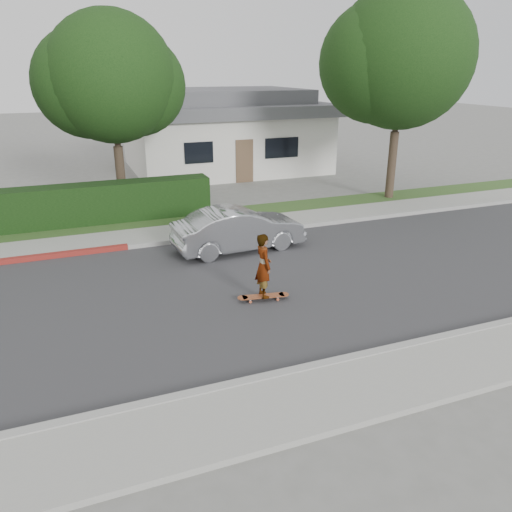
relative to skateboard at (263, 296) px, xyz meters
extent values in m
plane|color=slate|center=(-3.62, 0.91, -0.11)|extent=(120.00, 120.00, 0.00)
cube|color=#2D2D30|center=(-3.62, 0.91, -0.11)|extent=(60.00, 8.00, 0.01)
cube|color=#9E9E99|center=(-3.62, -3.19, -0.04)|extent=(60.00, 0.20, 0.15)
cube|color=gray|center=(-3.62, -4.09, -0.05)|extent=(60.00, 1.60, 0.12)
cube|color=#9E9E99|center=(-3.62, 5.01, -0.04)|extent=(60.00, 0.20, 0.15)
cube|color=gray|center=(-3.62, 5.91, -0.05)|extent=(60.00, 1.60, 0.12)
cube|color=#2D4C1E|center=(-3.62, 7.51, -0.06)|extent=(60.00, 1.60, 0.10)
cylinder|color=#33261C|center=(-2.12, 9.91, 1.15)|extent=(0.36, 0.36, 2.52)
cylinder|color=#33261C|center=(-2.12, 9.91, 3.04)|extent=(0.24, 0.24, 2.10)
sphere|color=black|center=(-2.12, 9.91, 4.93)|extent=(4.80, 4.80, 4.80)
sphere|color=black|center=(-2.92, 10.31, 4.73)|extent=(4.08, 4.08, 4.08)
sphere|color=black|center=(-1.22, 10.21, 4.63)|extent=(3.84, 3.84, 3.84)
cylinder|color=#33261C|center=(8.88, 7.41, 1.33)|extent=(0.36, 0.36, 2.88)
cylinder|color=#33261C|center=(8.88, 7.41, 3.49)|extent=(0.24, 0.24, 2.40)
sphere|color=black|center=(8.88, 7.41, 5.65)|extent=(5.60, 5.60, 5.60)
sphere|color=black|center=(8.08, 7.81, 5.45)|extent=(4.76, 4.76, 4.76)
sphere|color=black|center=(9.78, 7.71, 5.35)|extent=(4.48, 4.48, 4.48)
cube|color=beige|center=(4.38, 16.91, 1.39)|extent=(10.00, 8.00, 3.00)
cube|color=#4C4C51|center=(4.38, 16.91, 3.19)|extent=(10.60, 8.60, 0.60)
cube|color=#4C4C51|center=(4.38, 16.91, 3.79)|extent=(8.40, 6.40, 0.80)
cube|color=black|center=(1.88, 12.89, 1.49)|extent=(1.40, 0.06, 1.00)
cube|color=black|center=(6.18, 12.89, 1.49)|extent=(1.80, 0.06, 1.00)
cube|color=brown|center=(4.18, 12.89, 0.94)|extent=(0.90, 0.06, 2.10)
cylinder|color=#C85A37|center=(-0.36, -0.04, -0.07)|extent=(0.07, 0.05, 0.07)
cylinder|color=#C85A37|center=(-0.32, 0.16, -0.07)|extent=(0.07, 0.05, 0.07)
cylinder|color=#C85A37|center=(0.32, -0.16, -0.07)|extent=(0.07, 0.05, 0.07)
cylinder|color=#C85A37|center=(0.36, 0.04, -0.07)|extent=(0.07, 0.05, 0.07)
cube|color=silver|center=(-0.34, 0.06, -0.02)|extent=(0.09, 0.21, 0.03)
cube|color=silver|center=(0.34, -0.06, -0.02)|extent=(0.09, 0.21, 0.03)
cube|color=brown|center=(0.00, 0.00, 0.01)|extent=(1.06, 0.43, 0.02)
cylinder|color=brown|center=(-0.51, 0.09, 0.01)|extent=(0.29, 0.29, 0.02)
cylinder|color=brown|center=(0.51, -0.09, 0.01)|extent=(0.29, 0.29, 0.02)
imported|color=white|center=(0.00, 0.00, 0.82)|extent=(0.39, 0.59, 1.60)
imported|color=#ACAEB3|center=(0.66, 3.68, 0.56)|extent=(4.19, 1.71, 1.35)
camera|label=1|loc=(-4.18, -10.31, 5.29)|focal=35.00mm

